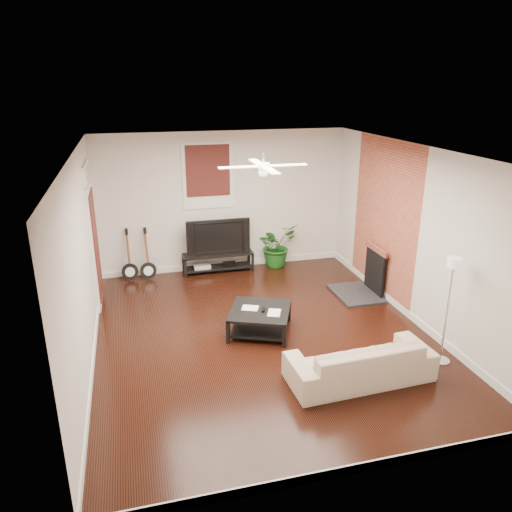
{
  "coord_description": "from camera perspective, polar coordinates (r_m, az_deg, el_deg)",
  "views": [
    {
      "loc": [
        -1.8,
        -6.49,
        3.71
      ],
      "look_at": [
        0.0,
        0.4,
        1.15
      ],
      "focal_mm": 34.41,
      "sensor_mm": 36.0,
      "label": 1
    }
  ],
  "objects": [
    {
      "name": "floor_lamp",
      "position": [
        7.12,
        21.35,
        -6.02
      ],
      "size": [
        0.27,
        0.27,
        1.55
      ],
      "primitive_type": null,
      "rotation": [
        0.0,
        0.0,
        0.05
      ],
      "color": "silver",
      "rests_on": "floor"
    },
    {
      "name": "room",
      "position": [
        7.12,
        0.81,
        0.84
      ],
      "size": [
        5.01,
        6.01,
        2.81
      ],
      "color": "black",
      "rests_on": "ground"
    },
    {
      "name": "door_left",
      "position": [
        8.77,
        -18.35,
        2.45
      ],
      "size": [
        0.08,
        1.0,
        2.5
      ],
      "primitive_type": "cube",
      "color": "white",
      "rests_on": "wall_left"
    },
    {
      "name": "potted_plant",
      "position": [
        10.28,
        2.37,
        1.28
      ],
      "size": [
        1.04,
        0.99,
        0.91
      ],
      "primitive_type": "imported",
      "rotation": [
        0.0,
        0.0,
        0.43
      ],
      "color": "#195819",
      "rests_on": "floor"
    },
    {
      "name": "window_back",
      "position": [
        9.74,
        -5.61,
        9.26
      ],
      "size": [
        1.0,
        0.06,
        1.3
      ],
      "primitive_type": "cube",
      "color": "#38140F",
      "rests_on": "wall_back"
    },
    {
      "name": "guitar_left",
      "position": [
        9.78,
        -14.6,
        0.04
      ],
      "size": [
        0.33,
        0.24,
        1.03
      ],
      "primitive_type": null,
      "rotation": [
        0.0,
        0.0,
        0.05
      ],
      "color": "black",
      "rests_on": "floor"
    },
    {
      "name": "brick_accent",
      "position": [
        8.94,
        14.66,
        4.13
      ],
      "size": [
        0.02,
        2.2,
        2.8
      ],
      "primitive_type": "cube",
      "color": "#B34F39",
      "rests_on": "floor"
    },
    {
      "name": "coffee_table",
      "position": [
        7.68,
        0.46,
        -7.53
      ],
      "size": [
        1.17,
        1.17,
        0.38
      ],
      "primitive_type": "cube",
      "rotation": [
        0.0,
        0.0,
        -0.4
      ],
      "color": "black",
      "rests_on": "floor"
    },
    {
      "name": "guitar_right",
      "position": [
        9.75,
        -12.55,
        0.16
      ],
      "size": [
        0.35,
        0.27,
        1.03
      ],
      "primitive_type": null,
      "rotation": [
        0.0,
        0.0,
        0.15
      ],
      "color": "black",
      "rests_on": "floor"
    },
    {
      "name": "ceiling_fan",
      "position": [
        6.83,
        0.86,
        10.41
      ],
      "size": [
        1.24,
        1.24,
        0.32
      ],
      "primitive_type": null,
      "color": "white",
      "rests_on": "ceiling"
    },
    {
      "name": "fireplace",
      "position": [
        9.09,
        12.56,
        -1.67
      ],
      "size": [
        0.8,
        1.1,
        0.92
      ],
      "primitive_type": "cube",
      "color": "black",
      "rests_on": "floor"
    },
    {
      "name": "tv_stand",
      "position": [
        10.05,
        -4.43,
        -0.75
      ],
      "size": [
        1.42,
        0.38,
        0.4
      ],
      "primitive_type": "cube",
      "color": "black",
      "rests_on": "floor"
    },
    {
      "name": "sofa",
      "position": [
        6.65,
        12.0,
        -11.79
      ],
      "size": [
        1.93,
        0.83,
        0.56
      ],
      "primitive_type": "imported",
      "rotation": [
        0.0,
        0.0,
        3.19
      ],
      "color": "tan",
      "rests_on": "floor"
    },
    {
      "name": "tv",
      "position": [
        9.88,
        -4.53,
        2.38
      ],
      "size": [
        1.28,
        0.17,
        0.73
      ],
      "primitive_type": "imported",
      "color": "black",
      "rests_on": "tv_stand"
    }
  ]
}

